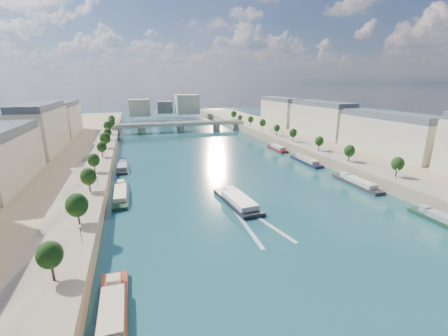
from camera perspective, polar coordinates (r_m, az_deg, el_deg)
ground at (r=148.20m, az=-0.99°, el=0.27°), size 700.00×700.00×0.00m
quay_left at (r=145.75m, az=-29.32°, el=-1.05°), size 44.00×520.00×5.00m
quay_right at (r=180.74m, az=21.52°, el=2.82°), size 44.00×520.00×5.00m
pave_left at (r=142.53m, az=-23.59°, el=0.40°), size 14.00×520.00×0.10m
pave_right at (r=171.35m, az=17.66°, el=3.40°), size 14.00×520.00×0.10m
trees_left at (r=143.02m, az=-22.95°, el=2.76°), size 4.80×268.80×8.26m
trees_right at (r=177.41m, az=15.45°, el=5.76°), size 4.80×268.80×8.26m
lamps_left at (r=131.73m, az=-22.21°, el=0.60°), size 0.36×200.36×4.28m
lamps_right at (r=172.41m, az=15.57°, el=4.56°), size 0.36×200.36×4.28m
buildings_left at (r=157.63m, az=-33.77°, el=4.67°), size 16.00×226.00×23.20m
buildings_right at (r=195.79m, az=22.78°, el=7.77°), size 16.00×226.00×23.20m
skyline at (r=360.13m, az=-10.50°, el=11.56°), size 79.00×42.00×22.00m
bridge at (r=260.35m, az=-8.33°, el=8.00°), size 112.00×12.00×8.15m
tour_barge at (r=102.94m, az=2.57°, el=-6.29°), size 9.71×27.09×3.70m
wake at (r=89.24m, az=6.21°, el=-10.67°), size 10.75×26.03×0.04m
moored_barges_left at (r=88.48m, az=-19.50°, el=-11.20°), size 5.00×154.43×3.60m
moored_barges_right at (r=132.13m, az=24.08°, el=-2.71°), size 5.00×158.56×3.60m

